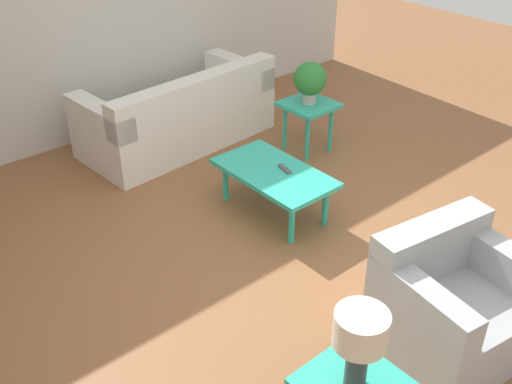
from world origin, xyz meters
TOP-DOWN VIEW (x-y plane):
  - ground_plane at (0.00, 0.00)m, footprint 14.00×14.00m
  - wall_right at (3.06, 0.00)m, footprint 0.12×7.20m
  - sofa at (2.26, -0.51)m, footprint 1.04×2.01m
  - armchair at (-1.17, -0.18)m, footprint 0.89×0.95m
  - coffee_table at (0.67, -0.37)m, footprint 1.03×0.57m
  - side_table_plant at (1.30, -1.39)m, footprint 0.48×0.48m
  - potted_plant at (1.30, -1.39)m, footprint 0.32×0.32m
  - table_lamp at (-1.29, 0.87)m, footprint 0.26×0.26m
  - remote_control at (0.63, -0.45)m, footprint 0.16×0.07m

SIDE VIEW (x-z plane):
  - ground_plane at x=0.00m, z-range 0.00..0.00m
  - sofa at x=2.26m, z-range -0.09..0.70m
  - armchair at x=-1.17m, z-range -0.07..0.73m
  - coffee_table at x=0.67m, z-range 0.15..0.56m
  - remote_control at x=0.63m, z-range 0.40..0.42m
  - side_table_plant at x=1.30m, z-range 0.17..0.68m
  - potted_plant at x=1.30m, z-range 0.55..0.96m
  - table_lamp at x=-1.29m, z-range 0.60..1.06m
  - wall_right at x=3.06m, z-range 0.00..2.70m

